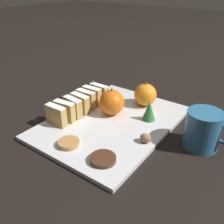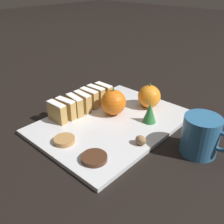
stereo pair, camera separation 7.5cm
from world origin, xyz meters
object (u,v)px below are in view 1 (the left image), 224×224
at_px(orange_far, 112,102).
at_px(walnut, 145,138).
at_px(chocolate_cookie, 103,159).
at_px(orange_near, 145,95).
at_px(coffee_mug, 203,130).

xyz_separation_m(orange_far, walnut, (0.16, -0.07, -0.03)).
bearing_deg(chocolate_cookie, orange_near, 101.41).
xyz_separation_m(orange_near, chocolate_cookie, (0.06, -0.32, -0.03)).
relative_size(orange_near, walnut, 2.72).
height_order(orange_near, coffee_mug, coffee_mug).
height_order(chocolate_cookie, coffee_mug, coffee_mug).
bearing_deg(walnut, coffee_mug, 35.25).
xyz_separation_m(walnut, coffee_mug, (0.12, 0.09, 0.03)).
bearing_deg(chocolate_cookie, orange_far, 120.72).
relative_size(orange_far, chocolate_cookie, 1.38).
height_order(orange_far, coffee_mug, coffee_mug).
relative_size(orange_near, orange_far, 0.95).
bearing_deg(chocolate_cookie, walnut, 70.52).
bearing_deg(chocolate_cookie, coffee_mug, 52.00).
bearing_deg(orange_far, orange_near, 64.26).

